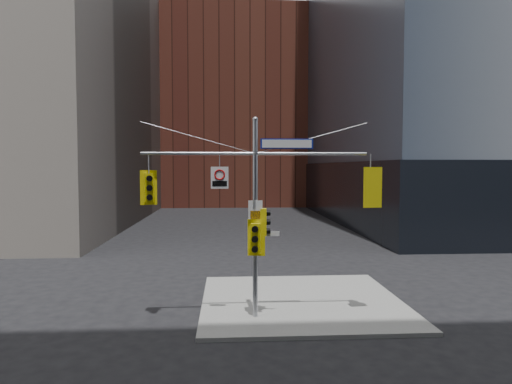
{
  "coord_description": "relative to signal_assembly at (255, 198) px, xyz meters",
  "views": [
    {
      "loc": [
        -0.97,
        -14.12,
        5.51
      ],
      "look_at": [
        0.03,
        2.0,
        4.64
      ],
      "focal_mm": 32.0,
      "sensor_mm": 36.0,
      "label": 1
    }
  ],
  "objects": [
    {
      "name": "brick_midrise",
      "position": [
        0.0,
        56.01,
        9.58
      ],
      "size": [
        26.0,
        20.0,
        28.0
      ],
      "primitive_type": "cube",
      "color": "brown",
      "rests_on": "ground"
    },
    {
      "name": "traffic_light_pole_front",
      "position": [
        0.0,
        -0.27,
        -1.39
      ],
      "size": [
        0.62,
        0.55,
        1.3
      ],
      "rotation": [
        0.0,
        0.0,
        -0.19
      ],
      "color": "#D9C70B",
      "rests_on": "ground"
    },
    {
      "name": "regulatory_sign_pole",
      "position": [
        0.0,
        -0.12,
        -0.42
      ],
      "size": [
        0.5,
        0.07,
        0.66
      ],
      "rotation": [
        0.0,
        0.0,
        0.07
      ],
      "color": "silver",
      "rests_on": "ground"
    },
    {
      "name": "street_blade_ns",
      "position": [
        0.0,
        0.46,
        -1.47
      ],
      "size": [
        0.11,
        0.73,
        0.15
      ],
      "rotation": [
        0.0,
        0.0,
        -0.11
      ],
      "color": "#145926",
      "rests_on": "ground"
    },
    {
      "name": "street_sign_blade",
      "position": [
        1.12,
        0.0,
        1.93
      ],
      "size": [
        1.88,
        0.07,
        0.37
      ],
      "rotation": [
        0.0,
        0.0,
        0.01
      ],
      "color": "navy",
      "rests_on": "ground"
    },
    {
      "name": "traffic_light_west_arm",
      "position": [
        -3.73,
        0.01,
        0.38
      ],
      "size": [
        0.58,
        0.54,
        1.23
      ],
      "rotation": [
        0.0,
        0.0,
        0.25
      ],
      "color": "#D9C70B",
      "rests_on": "ground"
    },
    {
      "name": "podium_ne",
      "position": [
        28.0,
        30.01,
        -1.42
      ],
      "size": [
        36.4,
        36.4,
        6.0
      ],
      "primitive_type": "cube",
      "color": "black",
      "rests_on": "ground"
    },
    {
      "name": "street_blade_ew",
      "position": [
        0.45,
        0.01,
        -1.27
      ],
      "size": [
        0.83,
        0.13,
        0.17
      ],
      "rotation": [
        0.0,
        0.0,
        -0.11
      ],
      "color": "silver",
      "rests_on": "ground"
    },
    {
      "name": "regulatory_sign_arm",
      "position": [
        -1.26,
        -0.02,
        0.76
      ],
      "size": [
        0.62,
        0.09,
        0.77
      ],
      "rotation": [
        0.0,
        0.0,
        -0.05
      ],
      "color": "silver",
      "rests_on": "ground"
    },
    {
      "name": "traffic_light_east_arm",
      "position": [
        4.16,
        0.0,
        0.38
      ],
      "size": [
        0.69,
        0.59,
        1.45
      ],
      "rotation": [
        0.0,
        0.0,
        3.28
      ],
      "color": "#D9C70B",
      "rests_on": "ground"
    },
    {
      "name": "ground",
      "position": [
        0.0,
        -1.99,
        -4.42
      ],
      "size": [
        160.0,
        160.0,
        0.0
      ],
      "primitive_type": "plane",
      "color": "black",
      "rests_on": "ground"
    },
    {
      "name": "signal_assembly",
      "position": [
        0.0,
        0.0,
        0.0
      ],
      "size": [
        8.0,
        0.8,
        7.3
      ],
      "color": "#919399",
      "rests_on": "ground"
    },
    {
      "name": "traffic_light_pole_side",
      "position": [
        0.32,
        0.01,
        -0.86
      ],
      "size": [
        0.37,
        0.31,
        0.97
      ],
      "rotation": [
        0.0,
        0.0,
        1.57
      ],
      "color": "#D9C70B",
      "rests_on": "ground"
    },
    {
      "name": "sidewalk_corner",
      "position": [
        2.0,
        2.01,
        -4.34
      ],
      "size": [
        8.0,
        8.0,
        0.15
      ],
      "primitive_type": "cube",
      "color": "gray",
      "rests_on": "ground"
    }
  ]
}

